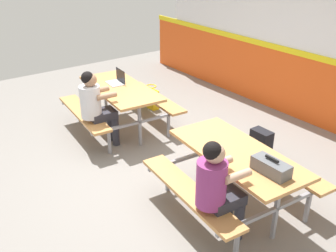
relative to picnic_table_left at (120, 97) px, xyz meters
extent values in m
cube|color=gray|center=(1.29, -0.03, -0.58)|extent=(10.00, 10.00, 0.02)
cube|color=#E55119|center=(1.29, 2.76, -0.02)|extent=(8.00, 0.12, 1.10)
cube|color=yellow|center=(1.29, 2.70, 0.58)|extent=(8.00, 0.03, 0.10)
cube|color=silver|center=(1.29, 2.76, 1.33)|extent=(6.72, 0.12, 1.40)
cube|color=tan|center=(0.00, 0.00, 0.15)|extent=(1.74, 0.90, 0.04)
cube|color=tan|center=(-0.06, -0.63, -0.14)|extent=(1.61, 0.42, 0.04)
cube|color=tan|center=(0.06, 0.63, -0.14)|extent=(1.61, 0.42, 0.04)
cube|color=gray|center=(-0.66, 0.06, -0.22)|extent=(0.04, 0.04, 0.70)
cube|color=gray|center=(-0.66, 0.06, -0.18)|extent=(0.18, 1.55, 0.04)
cube|color=gray|center=(-0.70, -0.45, -0.37)|extent=(0.04, 0.04, 0.41)
cube|color=gray|center=(-0.61, 0.57, -0.37)|extent=(0.04, 0.04, 0.41)
cube|color=gray|center=(0.66, -0.06, -0.22)|extent=(0.04, 0.04, 0.70)
cube|color=gray|center=(0.66, -0.06, -0.18)|extent=(0.18, 1.55, 0.04)
cube|color=gray|center=(0.61, -0.57, -0.37)|extent=(0.04, 0.04, 0.41)
cube|color=gray|center=(0.70, 0.45, -0.37)|extent=(0.04, 0.04, 0.41)
cube|color=tan|center=(2.57, 0.01, 0.15)|extent=(1.74, 0.90, 0.04)
cube|color=tan|center=(2.52, -0.62, -0.14)|extent=(1.61, 0.42, 0.04)
cube|color=tan|center=(2.63, 0.65, -0.14)|extent=(1.61, 0.42, 0.04)
cube|color=gray|center=(1.92, 0.07, -0.22)|extent=(0.04, 0.04, 0.70)
cube|color=gray|center=(1.92, 0.07, -0.18)|extent=(0.18, 1.55, 0.04)
cube|color=gray|center=(1.87, -0.43, -0.37)|extent=(0.04, 0.04, 0.41)
cube|color=gray|center=(1.96, 0.58, -0.37)|extent=(0.04, 0.04, 0.41)
cube|color=gray|center=(3.23, -0.04, -0.22)|extent=(0.04, 0.04, 0.70)
cube|color=gray|center=(3.23, -0.04, -0.18)|extent=(0.18, 1.55, 0.04)
cube|color=gray|center=(3.18, -0.55, -0.37)|extent=(0.04, 0.04, 0.41)
cube|color=gray|center=(3.28, 0.46, -0.37)|extent=(0.04, 0.04, 0.41)
cylinder|color=#2D2D38|center=(0.25, -0.34, -0.35)|extent=(0.11, 0.11, 0.45)
cylinder|color=#2D2D38|center=(0.43, -0.35, -0.35)|extent=(0.11, 0.11, 0.45)
cube|color=#2D2D38|center=(0.32, -0.50, -0.06)|extent=(0.33, 0.41, 0.12)
cylinder|color=silver|center=(0.31, -0.67, 0.18)|extent=(0.30, 0.30, 0.48)
cylinder|color=#A57A5B|center=(0.19, -0.45, 0.27)|extent=(0.11, 0.31, 0.08)
cylinder|color=#A57A5B|center=(0.46, -0.48, 0.27)|extent=(0.11, 0.31, 0.08)
sphere|color=#A57A5B|center=(0.31, -0.65, 0.51)|extent=(0.20, 0.20, 0.20)
sphere|color=black|center=(0.31, -0.68, 0.54)|extent=(0.18, 0.18, 0.18)
cylinder|color=#2D2D38|center=(2.82, -0.32, -0.35)|extent=(0.11, 0.11, 0.45)
cylinder|color=#2D2D38|center=(3.00, -0.34, -0.35)|extent=(0.11, 0.11, 0.45)
cube|color=#2D2D38|center=(2.90, -0.48, -0.06)|extent=(0.33, 0.41, 0.12)
cylinder|color=#8C3372|center=(2.88, -0.65, 0.18)|extent=(0.30, 0.30, 0.48)
cylinder|color=tan|center=(2.76, -0.44, 0.27)|extent=(0.11, 0.31, 0.08)
cylinder|color=tan|center=(3.04, -0.46, 0.27)|extent=(0.11, 0.31, 0.08)
sphere|color=tan|center=(2.88, -0.63, 0.51)|extent=(0.20, 0.20, 0.20)
sphere|color=black|center=(2.88, -0.66, 0.54)|extent=(0.18, 0.18, 0.18)
cube|color=silver|center=(-0.19, 0.02, 0.17)|extent=(0.34, 0.25, 0.01)
cube|color=black|center=(-0.18, 0.12, 0.29)|extent=(0.32, 0.04, 0.21)
cube|color=#595B60|center=(3.08, -0.03, 0.24)|extent=(0.40, 0.18, 0.14)
cube|color=black|center=(3.08, -0.03, 0.33)|extent=(0.16, 0.02, 0.02)
cube|color=black|center=(2.02, 1.12, -0.35)|extent=(0.30, 0.18, 0.44)
cube|color=black|center=(2.02, 1.23, -0.42)|extent=(0.21, 0.04, 0.19)
cube|color=yellow|center=(-0.46, 0.90, -0.39)|extent=(0.34, 0.14, 0.36)
torus|color=yellow|center=(-0.46, 0.90, -0.15)|extent=(0.21, 0.21, 0.02)
camera|label=1|loc=(5.12, -2.82, 2.31)|focal=41.19mm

